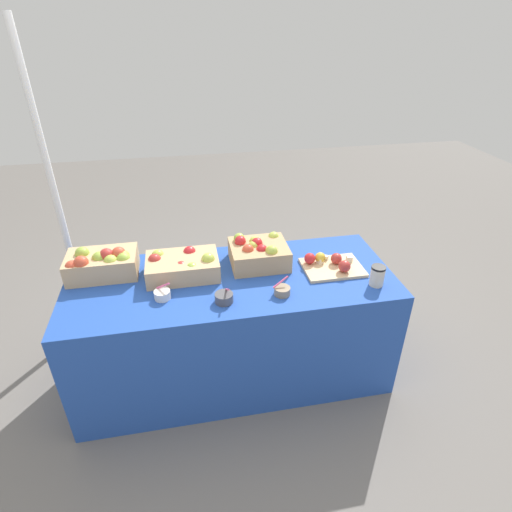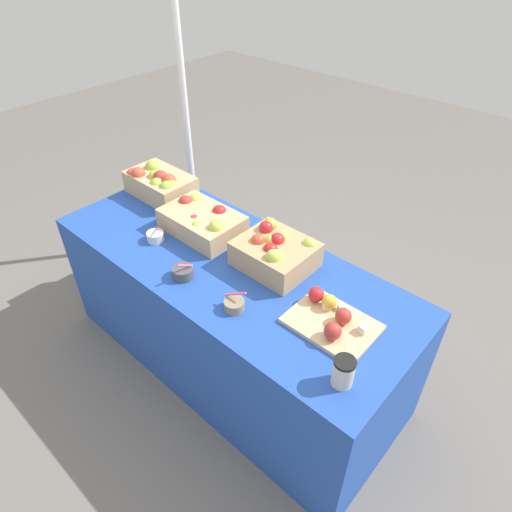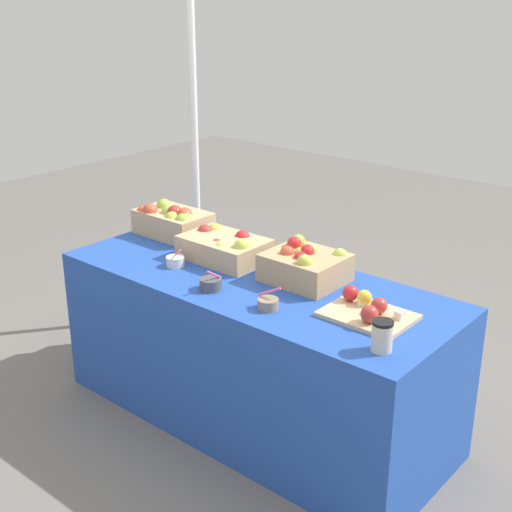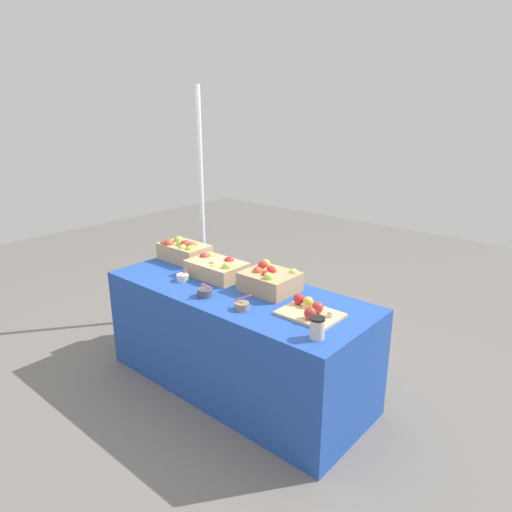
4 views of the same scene
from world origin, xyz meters
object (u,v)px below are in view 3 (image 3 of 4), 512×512
object	(u,v)px
sample_bowl_near	(268,304)
coffee_cup	(382,336)
apple_crate_middle	(225,247)
apple_crate_right	(305,265)
apple_crate_left	(172,221)
sample_bowl_mid	(175,261)
cutting_board_front	(367,310)
tent_pole	(195,156)
sample_bowl_far	(211,284)

from	to	relation	value
sample_bowl_near	coffee_cup	bearing A→B (deg)	-1.06
apple_crate_middle	sample_bowl_near	bearing A→B (deg)	-30.02
apple_crate_right	coffee_cup	xyz separation A→B (m)	(0.61, -0.35, -0.02)
apple_crate_middle	apple_crate_right	distance (m)	0.46
apple_crate_left	sample_bowl_mid	xyz separation A→B (m)	(0.34, -0.30, -0.06)
apple_crate_left	apple_crate_right	bearing A→B (deg)	-2.57
apple_crate_left	sample_bowl_mid	bearing A→B (deg)	-41.78
apple_crate_middle	apple_crate_right	bearing A→B (deg)	5.34
apple_crate_middle	apple_crate_right	world-z (taller)	apple_crate_right
sample_bowl_mid	coffee_cup	size ratio (longest dim) A/B	0.81
cutting_board_front	tent_pole	bearing A→B (deg)	157.83
sample_bowl_mid	apple_crate_right	bearing A→B (deg)	24.09
sample_bowl_mid	apple_crate_left	bearing A→B (deg)	138.22
sample_bowl_near	sample_bowl_mid	world-z (taller)	sample_bowl_mid
tent_pole	apple_crate_right	bearing A→B (deg)	-23.45
sample_bowl_near	coffee_cup	xyz separation A→B (m)	(0.55, -0.01, 0.04)
cutting_board_front	sample_bowl_near	bearing A→B (deg)	-149.77
coffee_cup	tent_pole	xyz separation A→B (m)	(-1.83, 0.88, 0.24)
sample_bowl_near	tent_pole	xyz separation A→B (m)	(-1.28, 0.87, 0.28)
apple_crate_middle	apple_crate_right	size ratio (longest dim) A/B	1.21
apple_crate_left	cutting_board_front	world-z (taller)	apple_crate_left
apple_crate_middle	tent_pole	size ratio (longest dim) A/B	0.20
apple_crate_middle	tent_pole	bearing A→B (deg)	143.14
cutting_board_front	sample_bowl_far	size ratio (longest dim) A/B	3.25
sample_bowl_mid	sample_bowl_far	bearing A→B (deg)	-16.13
sample_bowl_near	sample_bowl_mid	bearing A→B (deg)	172.48
apple_crate_middle	sample_bowl_mid	bearing A→B (deg)	-119.50
sample_bowl_near	sample_bowl_far	world-z (taller)	sample_bowl_far
apple_crate_middle	sample_bowl_near	size ratio (longest dim) A/B	4.19
apple_crate_right	sample_bowl_far	bearing A→B (deg)	-125.99
sample_bowl_near	sample_bowl_far	size ratio (longest dim) A/B	0.92
apple_crate_left	cutting_board_front	distance (m)	1.34
sample_bowl_far	coffee_cup	world-z (taller)	coffee_cup
apple_crate_left	apple_crate_right	xyz separation A→B (m)	(0.91, -0.04, -0.01)
apple_crate_left	tent_pole	bearing A→B (deg)	121.97
cutting_board_front	apple_crate_left	bearing A→B (deg)	172.33
apple_crate_right	cutting_board_front	bearing A→B (deg)	-18.32
apple_crate_left	tent_pole	size ratio (longest dim) A/B	0.19
cutting_board_front	sample_bowl_far	world-z (taller)	sample_bowl_far
apple_crate_left	coffee_cup	xyz separation A→B (m)	(1.52, -0.39, -0.02)
tent_pole	sample_bowl_mid	bearing A→B (deg)	-50.90
apple_crate_left	apple_crate_middle	world-z (taller)	apple_crate_left
cutting_board_front	coffee_cup	xyz separation A→B (m)	(0.19, -0.22, 0.03)
cutting_board_front	sample_bowl_mid	xyz separation A→B (m)	(-0.99, -0.12, -0.00)
tent_pole	apple_crate_left	bearing A→B (deg)	-58.03
apple_crate_left	tent_pole	distance (m)	0.61
apple_crate_right	apple_crate_left	bearing A→B (deg)	177.43
cutting_board_front	tent_pole	xyz separation A→B (m)	(-1.63, 0.67, 0.27)
coffee_cup	cutting_board_front	bearing A→B (deg)	131.93
apple_crate_left	sample_bowl_near	xyz separation A→B (m)	(0.98, -0.38, -0.06)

